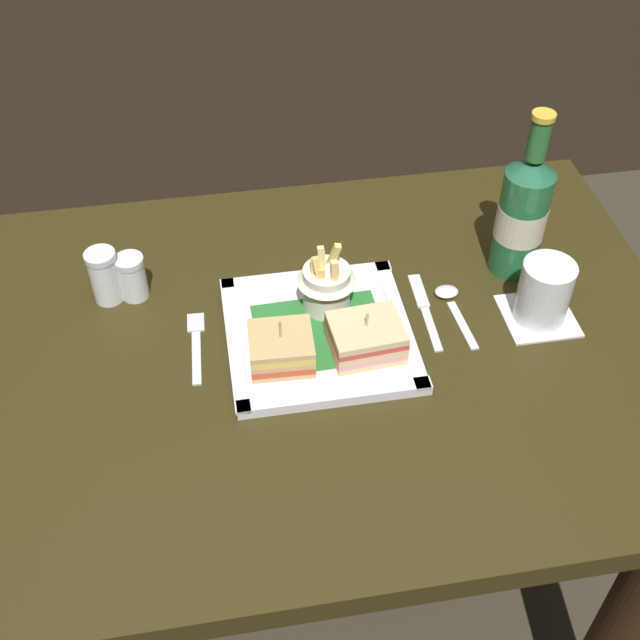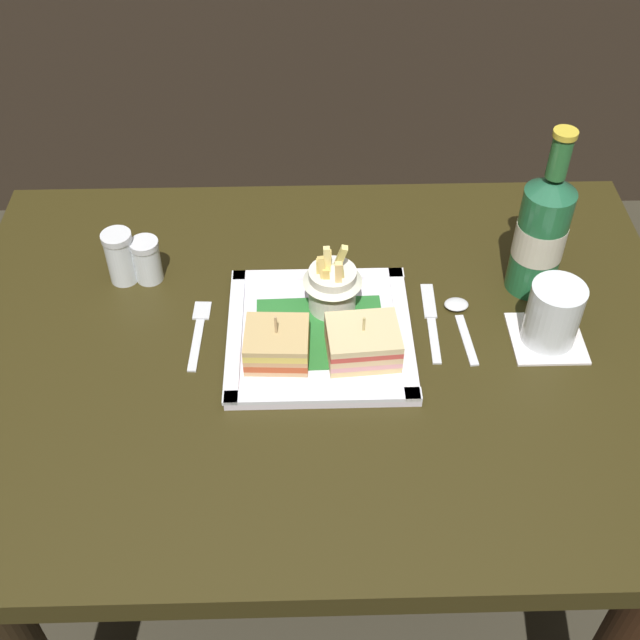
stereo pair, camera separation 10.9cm
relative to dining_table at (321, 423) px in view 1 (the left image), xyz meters
The scene contains 14 objects.
ground_plane 0.59m from the dining_table, ahead, with size 6.00×6.00×0.00m, color #332F23.
dining_table is the anchor object (origin of this frame).
square_plate 0.18m from the dining_table, 100.50° to the left, with size 0.25×0.25×0.02m.
sandwich_half_left 0.22m from the dining_table, 152.35° to the right, with size 0.09×0.08×0.07m.
sandwich_half_right 0.22m from the dining_table, 29.37° to the right, with size 0.10×0.09×0.07m.
fries_cup 0.24m from the dining_table, 74.07° to the left, with size 0.08×0.08×0.11m.
beer_bottle 0.43m from the dining_table, 19.72° to the left, with size 0.07×0.07×0.26m.
drink_coaster 0.36m from the dining_table, ahead, with size 0.10×0.10×0.00m, color silver.
water_glass 0.38m from the dining_table, ahead, with size 0.07×0.07×0.09m.
fork 0.25m from the dining_table, behind, with size 0.03×0.13×0.00m.
knife 0.24m from the dining_table, 15.62° to the left, with size 0.02×0.16×0.00m.
spoon 0.27m from the dining_table, 14.04° to the left, with size 0.04×0.13×0.01m.
salt_shaker 0.39m from the dining_table, 153.96° to the left, with size 0.04×0.04×0.08m.
pepper_shaker 0.36m from the dining_table, 150.69° to the left, with size 0.04×0.04×0.07m.
Camera 1 is at (-0.13, -0.76, 1.57)m, focal length 45.22 mm.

